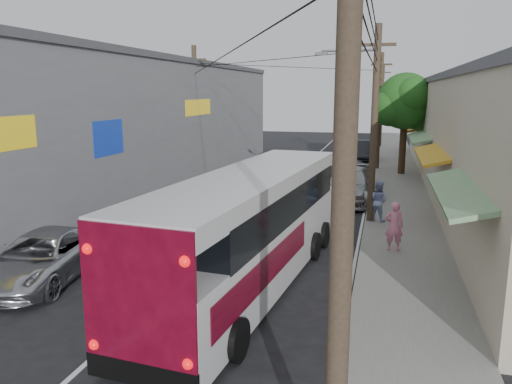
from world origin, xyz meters
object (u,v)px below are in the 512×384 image
parked_car_mid (350,173)px  parked_suv (349,185)px  coach_bus (252,228)px  jeepney (43,257)px  parked_car_far (362,151)px  pedestrian_near (394,226)px  pedestrian_far (378,201)px

parked_car_mid → parked_suv: bearing=-85.1°
coach_bus → jeepney: 6.15m
jeepney → parked_car_far: bearing=68.3°
jeepney → parked_suv: bearing=52.6°
parked_suv → coach_bus: bearing=-95.7°
parked_suv → parked_car_far: 15.48m
jeepney → parked_suv: parked_suv is taller
coach_bus → parked_suv: (1.87, 11.98, -0.86)m
jeepney → parked_car_mid: bearing=59.3°
parked_car_far → parked_car_mid: bearing=-95.3°
pedestrian_near → parked_car_mid: bearing=-81.1°
coach_bus → parked_car_mid: 15.95m
coach_bus → jeepney: (-5.96, -1.18, -0.98)m
jeepney → parked_car_far: size_ratio=1.05×
jeepney → pedestrian_near: 11.10m
jeepney → parked_car_mid: size_ratio=1.11×
coach_bus → pedestrian_far: size_ratio=6.81×
jeepney → parked_suv: size_ratio=0.90×
pedestrian_far → coach_bus: bearing=93.9°
coach_bus → pedestrian_far: coach_bus is taller
coach_bus → pedestrian_far: bearing=72.6°
parked_suv → jeepney: bearing=-117.5°
parked_suv → parked_car_mid: bearing=96.7°
parked_car_mid → coach_bus: bearing=-94.5°
parked_car_far → coach_bus: bearing=-98.4°
parked_car_far → pedestrian_near: (2.16, -23.59, 0.17)m
parked_suv → parked_car_far: (-0.10, 15.48, -0.02)m
jeepney → pedestrian_near: size_ratio=2.98×
coach_bus → jeepney: coach_bus is taller
pedestrian_near → pedestrian_far: bearing=-83.4°
coach_bus → jeepney: size_ratio=2.27×
parked_suv → pedestrian_far: 4.42m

